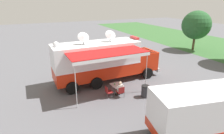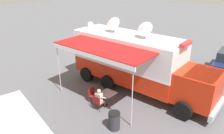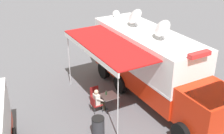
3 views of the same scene
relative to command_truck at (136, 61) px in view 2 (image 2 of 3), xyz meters
The scene contains 9 objects.
ground_plane 2.09m from the command_truck, 91.70° to the right, with size 100.00×100.00×0.00m, color #5B5B60.
lot_stripe 3.23m from the command_truck, 156.55° to the right, with size 0.12×4.80×0.01m, color silver.
command_truck is the anchor object (origin of this frame).
folding_table 2.85m from the command_truck, ahead, with size 0.81×0.81×0.73m.
water_bottle 2.88m from the command_truck, ahead, with size 0.07×0.07×0.22m.
folding_chair_at_table 3.65m from the command_truck, ahead, with size 0.49×0.49×0.87m.
folding_chair_beside_table 3.40m from the command_truck, 18.77° to the right, with size 0.49×0.49×0.87m.
seated_responder 3.42m from the command_truck, ahead, with size 0.66×0.56×1.25m.
trash_bin 4.53m from the command_truck, 20.98° to the left, with size 0.57×0.57×0.91m.
Camera 2 is at (10.55, 7.67, 6.88)m, focal length 34.48 mm.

